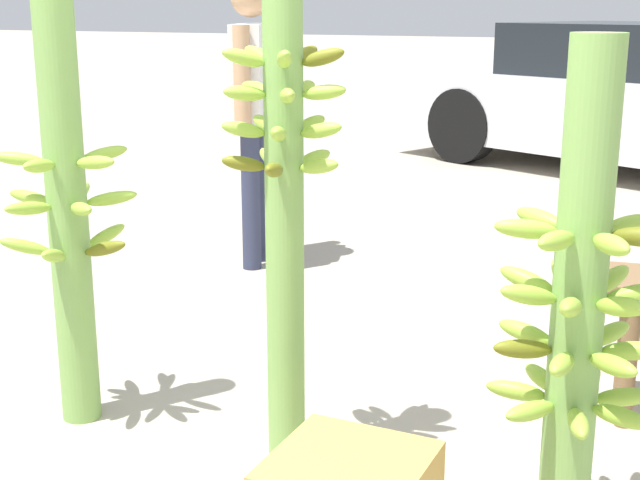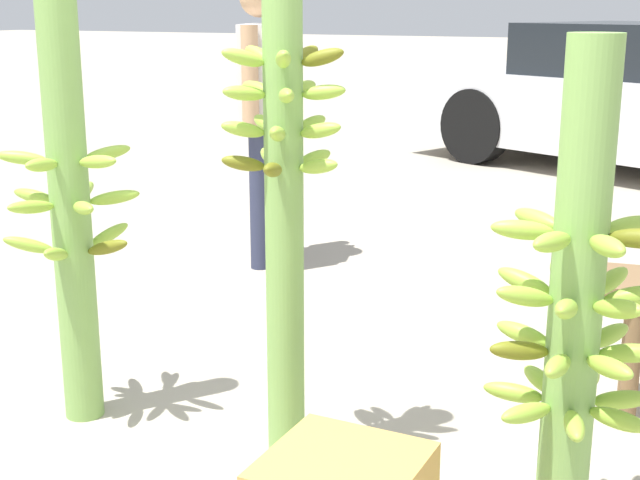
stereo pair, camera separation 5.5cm
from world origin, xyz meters
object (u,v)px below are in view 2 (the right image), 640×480
at_px(banana_stalk_left, 71,215).
at_px(banana_stalk_right, 575,311).
at_px(banana_stalk_center, 284,192).
at_px(vendor_person, 261,96).

height_order(banana_stalk_left, banana_stalk_right, banana_stalk_left).
distance_m(banana_stalk_center, vendor_person, 2.27).
distance_m(banana_stalk_left, vendor_person, 2.02).
distance_m(banana_stalk_left, banana_stalk_right, 1.71).
xyz_separation_m(banana_stalk_right, vendor_person, (-2.09, 2.03, 0.28)).
bearing_deg(banana_stalk_left, banana_stalk_right, -1.90).
height_order(banana_stalk_center, vendor_person, banana_stalk_center).
relative_size(banana_stalk_left, vendor_person, 0.93).
bearing_deg(banana_stalk_left, banana_stalk_center, 3.50).
bearing_deg(banana_stalk_center, banana_stalk_left, -176.50).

